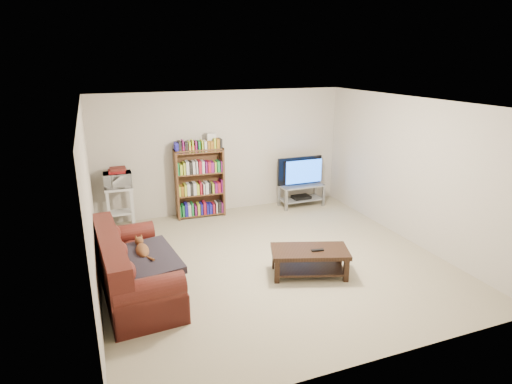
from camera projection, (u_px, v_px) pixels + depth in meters
name	position (u px, v px, depth m)	size (l,w,h in m)	color
floor	(271.00, 260.00, 6.61)	(5.00, 5.00, 0.00)	tan
ceiling	(273.00, 103.00, 5.89)	(5.00, 5.00, 0.00)	white
wall_back	(223.00, 152.00, 8.48)	(5.00, 5.00, 0.00)	beige
wall_front	(376.00, 257.00, 4.02)	(5.00, 5.00, 0.00)	beige
wall_left	(90.00, 206.00, 5.40)	(5.00, 5.00, 0.00)	beige
wall_right	(410.00, 171.00, 7.10)	(5.00, 5.00, 0.00)	beige
sofa	(131.00, 273.00, 5.59)	(0.98, 2.03, 0.85)	#551C15
blanket	(145.00, 260.00, 5.48)	(0.77, 0.99, 0.10)	#252129
cat	(142.00, 251.00, 5.62)	(0.22, 0.54, 0.16)	brown
coffee_table	(310.00, 257.00, 6.09)	(1.20, 0.87, 0.40)	black
remote	(317.00, 250.00, 6.01)	(0.18, 0.05, 0.02)	black
tv_stand	(301.00, 191.00, 8.96)	(0.93, 0.42, 0.46)	#999EA3
television	(302.00, 171.00, 8.83)	(0.99, 0.13, 0.57)	black
dvd_player	(301.00, 197.00, 8.99)	(0.37, 0.26, 0.06)	black
bookshelf	(200.00, 182.00, 8.27)	(0.95, 0.33, 1.35)	brown
shelf_clutter	(203.00, 143.00, 8.08)	(0.69, 0.22, 0.28)	silver
microwave_stand	(120.00, 202.00, 7.73)	(0.50, 0.37, 0.78)	silver
microwave	(118.00, 180.00, 7.60)	(0.48, 0.33, 0.27)	silver
game_boxes	(117.00, 171.00, 7.55)	(0.28, 0.25, 0.05)	maroon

